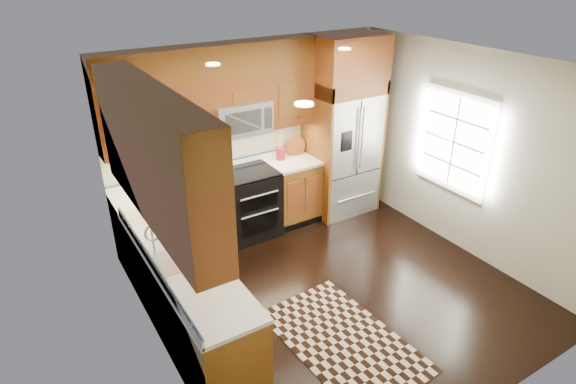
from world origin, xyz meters
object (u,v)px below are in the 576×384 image
range (248,204)px  rug (343,340)px  knife_block (208,168)px  utensil_crock (280,151)px  refrigerator (343,127)px

range → rug: bearing=-94.1°
rug → knife_block: knife_block is taller
range → knife_block: bearing=164.3°
knife_block → utensil_crock: size_ratio=0.82×
rug → utensil_crock: bearing=69.6°
rug → knife_block: size_ratio=5.80×
utensil_crock → refrigerator: bearing=-11.5°
range → utensil_crock: bearing=14.1°
range → rug: range is taller
rug → refrigerator: bearing=50.5°
range → rug: size_ratio=0.56×
rug → utensil_crock: utensil_crock is taller
refrigerator → rug: (-1.72, -2.34, -1.30)m
knife_block → refrigerator: bearing=-4.9°
range → refrigerator: refrigerator is taller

